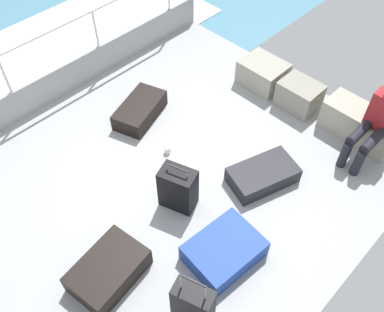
% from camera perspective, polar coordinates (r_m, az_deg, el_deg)
% --- Properties ---
extents(ground_plane, '(4.40, 5.20, 0.06)m').
position_cam_1_polar(ground_plane, '(5.11, -3.05, -3.12)').
color(ground_plane, '#939699').
extents(gunwale_port, '(0.06, 5.20, 0.45)m').
position_cam_1_polar(gunwale_port, '(6.25, -17.16, 9.67)').
color(gunwale_port, '#939699').
rests_on(gunwale_port, ground_plane).
extents(railing_port, '(0.04, 4.20, 1.02)m').
position_cam_1_polar(railing_port, '(5.93, -18.40, 13.76)').
color(railing_port, silver).
rests_on(railing_port, ground_plane).
extents(sea_wake, '(12.00, 12.00, 0.01)m').
position_cam_1_polar(sea_wake, '(7.66, -22.15, 10.93)').
color(sea_wake, teal).
rests_on(sea_wake, ground_plane).
extents(cargo_crate_0, '(0.65, 0.50, 0.36)m').
position_cam_1_polar(cargo_crate_0, '(6.25, 9.51, 10.90)').
color(cargo_crate_0, gray).
rests_on(cargo_crate_0, ground_plane).
extents(cargo_crate_1, '(0.57, 0.42, 0.38)m').
position_cam_1_polar(cargo_crate_1, '(5.98, 14.24, 7.92)').
color(cargo_crate_1, gray).
rests_on(cargo_crate_1, ground_plane).
extents(cargo_crate_2, '(0.65, 0.41, 0.41)m').
position_cam_1_polar(cargo_crate_2, '(5.83, 20.28, 4.93)').
color(cargo_crate_2, '#9E9989').
rests_on(cargo_crate_2, ground_plane).
extents(cargo_crate_3, '(0.55, 0.39, 0.38)m').
position_cam_1_polar(cargo_crate_3, '(5.75, 23.36, 2.66)').
color(cargo_crate_3, '#9E9989').
rests_on(cargo_crate_3, ground_plane).
extents(passenger_seated, '(0.34, 0.66, 1.08)m').
position_cam_1_polar(passenger_seated, '(5.37, 23.68, 4.38)').
color(passenger_seated, maroon).
rests_on(passenger_seated, ground_plane).
extents(suitcase_0, '(0.40, 0.29, 0.93)m').
position_cam_1_polar(suitcase_0, '(3.94, 0.15, -19.81)').
color(suitcase_0, black).
rests_on(suitcase_0, ground_plane).
extents(suitcase_1, '(0.61, 0.81, 0.25)m').
position_cam_1_polar(suitcase_1, '(4.40, -11.19, -14.88)').
color(suitcase_1, black).
rests_on(suitcase_1, ground_plane).
extents(suitcase_2, '(0.65, 0.87, 0.23)m').
position_cam_1_polar(suitcase_2, '(5.74, -7.03, 6.15)').
color(suitcase_2, black).
rests_on(suitcase_2, ground_plane).
extents(suitcase_3, '(0.45, 0.36, 0.64)m').
position_cam_1_polar(suitcase_3, '(4.65, -1.89, -4.38)').
color(suitcase_3, black).
rests_on(suitcase_3, ground_plane).
extents(suitcase_4, '(0.63, 0.79, 0.23)m').
position_cam_1_polar(suitcase_4, '(4.44, 4.35, -12.58)').
color(suitcase_4, navy).
rests_on(suitcase_4, ground_plane).
extents(suitcase_5, '(0.67, 0.89, 0.21)m').
position_cam_1_polar(suitcase_5, '(5.04, 9.51, -2.53)').
color(suitcase_5, black).
rests_on(suitcase_5, ground_plane).
extents(paper_cup, '(0.08, 0.08, 0.10)m').
position_cam_1_polar(paper_cup, '(5.30, -3.33, 0.85)').
color(paper_cup, white).
rests_on(paper_cup, ground_plane).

